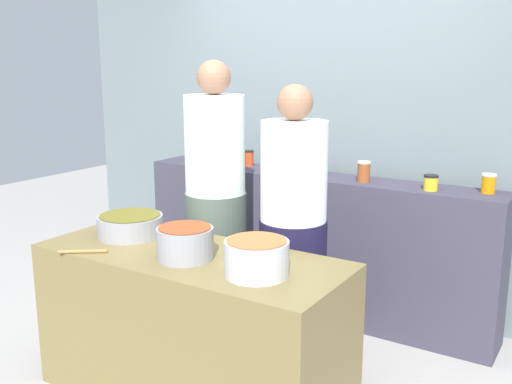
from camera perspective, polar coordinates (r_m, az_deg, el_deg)
The scene contains 18 objects.
ground at distance 3.69m, azimuth -3.05°, elevation -17.18°, with size 12.00×12.00×0.00m, color #9C9893.
storefront_wall at distance 4.47m, azimuth 7.64°, elevation 8.27°, with size 4.80×0.12×3.00m, color slate.
display_shelf at distance 4.35m, azimuth 5.32°, elevation -5.03°, with size 2.70×0.36×1.03m, color #393545.
prep_table at distance 3.28m, azimuth -6.24°, elevation -12.96°, with size 1.70×0.70×0.84m, color brown.
preserve_jar_0 at distance 4.82m, azimuth -5.71°, elevation 3.91°, with size 0.08×0.08×0.14m.
preserve_jar_1 at distance 4.57m, azimuth -2.50°, elevation 3.25°, with size 0.08×0.08×0.11m.
preserve_jar_2 at distance 4.56m, azimuth -0.69°, elevation 3.33°, with size 0.07×0.07×0.12m.
preserve_jar_3 at distance 4.31m, azimuth 4.14°, elevation 2.64°, with size 0.09×0.09×0.10m.
preserve_jar_4 at distance 4.21m, azimuth 5.38°, elevation 2.65°, with size 0.08×0.08×0.14m.
preserve_jar_5 at distance 4.00m, azimuth 10.48°, elevation 1.97°, with size 0.09×0.09×0.14m.
preserve_jar_6 at distance 3.85m, azimuth 16.70°, elevation 0.89°, with size 0.09×0.09×0.10m.
preserve_jar_7 at distance 3.88m, azimuth 21.76°, elevation 0.78°, with size 0.09×0.09×0.12m.
cooking_pot_left at distance 3.48m, azimuth -12.17°, elevation -3.20°, with size 0.38×0.38×0.13m.
cooking_pot_center at distance 3.03m, azimuth -6.94°, elevation -4.97°, with size 0.29×0.29×0.17m.
cooking_pot_right at distance 2.78m, azimuth 0.06°, elevation -6.45°, with size 0.31×0.31×0.18m.
wooden_spoon at distance 3.25m, azimuth -16.56°, elevation -5.59°, with size 0.02×0.02×0.26m, color #9E703D.
cook_with_tongs at distance 3.79m, azimuth -3.94°, elevation -2.65°, with size 0.40×0.40×1.84m.
cook_in_cap at distance 3.44m, azimuth 3.62°, elevation -5.38°, with size 0.40×0.40×1.71m.
Camera 1 is at (1.87, -2.60, 1.83)m, focal length 40.96 mm.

